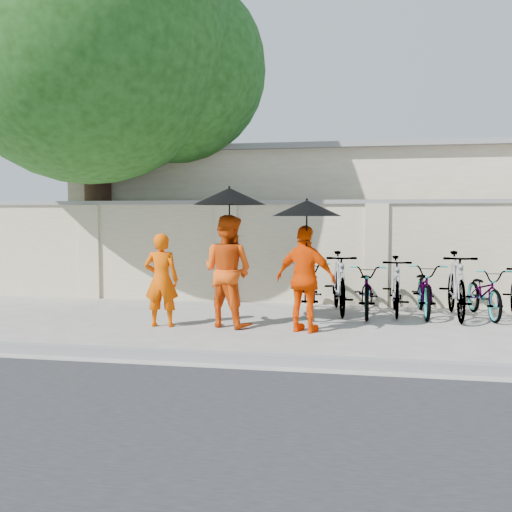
# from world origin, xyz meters

# --- Properties ---
(ground) EXTENTS (80.00, 80.00, 0.00)m
(ground) POSITION_xyz_m (0.00, 0.00, 0.00)
(ground) COLOR #A5A098
(kerb) EXTENTS (40.00, 0.16, 0.12)m
(kerb) POSITION_xyz_m (0.00, -1.70, 0.06)
(kerb) COLOR gray
(kerb) RESTS_ON ground
(compound_wall) EXTENTS (20.00, 0.30, 2.00)m
(compound_wall) POSITION_xyz_m (1.00, 3.20, 1.00)
(compound_wall) COLOR beige
(compound_wall) RESTS_ON ground
(building_behind) EXTENTS (14.00, 6.00, 3.20)m
(building_behind) POSITION_xyz_m (2.00, 7.00, 1.60)
(building_behind) COLOR beige
(building_behind) RESTS_ON ground
(shade_tree) EXTENTS (6.70, 6.20, 8.20)m
(shade_tree) POSITION_xyz_m (-3.66, 2.97, 5.10)
(shade_tree) COLOR #4D3224
(shade_tree) RESTS_ON ground
(monk_left) EXTENTS (0.58, 0.42, 1.49)m
(monk_left) POSITION_xyz_m (-1.42, 0.31, 0.75)
(monk_left) COLOR #E34E00
(monk_left) RESTS_ON ground
(monk_center) EXTENTS (1.05, 0.94, 1.78)m
(monk_center) POSITION_xyz_m (-0.38, 0.51, 0.89)
(monk_center) COLOR #E44B0B
(monk_center) RESTS_ON ground
(parasol_center) EXTENTS (1.14, 1.14, 1.19)m
(parasol_center) POSITION_xyz_m (-0.33, 0.43, 2.07)
(parasol_center) COLOR black
(parasol_center) RESTS_ON ground
(monk_right) EXTENTS (1.03, 0.68, 1.62)m
(monk_right) POSITION_xyz_m (0.88, 0.28, 0.81)
(monk_right) COLOR #F74400
(monk_right) RESTS_ON ground
(parasol_right) EXTENTS (1.04, 1.04, 1.08)m
(parasol_right) POSITION_xyz_m (0.90, 0.20, 1.88)
(parasol_right) COLOR black
(parasol_right) RESTS_ON ground
(bike_0) EXTENTS (0.81, 1.91, 0.98)m
(bike_0) POSITION_xyz_m (0.82, 1.88, 0.49)
(bike_0) COLOR #A9A8AD
(bike_0) RESTS_ON ground
(bike_1) EXTENTS (0.76, 1.91, 1.12)m
(bike_1) POSITION_xyz_m (1.32, 2.07, 0.56)
(bike_1) COLOR #A9A8AD
(bike_1) RESTS_ON ground
(bike_2) EXTENTS (0.62, 1.76, 0.92)m
(bike_2) POSITION_xyz_m (1.82, 1.94, 0.46)
(bike_2) COLOR #A9A8AD
(bike_2) RESTS_ON ground
(bike_3) EXTENTS (0.52, 1.74, 1.04)m
(bike_3) POSITION_xyz_m (2.32, 2.10, 0.52)
(bike_3) COLOR #A9A8AD
(bike_3) RESTS_ON ground
(bike_4) EXTENTS (0.64, 1.80, 0.94)m
(bike_4) POSITION_xyz_m (2.82, 2.10, 0.47)
(bike_4) COLOR #A9A8AD
(bike_4) RESTS_ON ground
(bike_5) EXTENTS (0.58, 1.92, 1.15)m
(bike_5) POSITION_xyz_m (3.32, 1.92, 0.57)
(bike_5) COLOR #A9A8AD
(bike_5) RESTS_ON ground
(bike_6) EXTENTS (0.79, 1.71, 0.87)m
(bike_6) POSITION_xyz_m (3.82, 2.10, 0.43)
(bike_6) COLOR #A9A8AD
(bike_6) RESTS_ON ground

